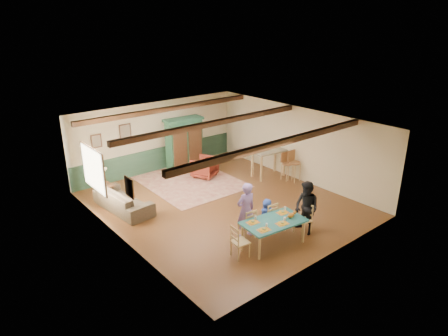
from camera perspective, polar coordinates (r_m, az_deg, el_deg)
floor at (r=12.97m, az=-0.16°, el=-5.13°), size 8.00×8.00×0.00m
wall_back at (r=15.58m, az=-9.56°, el=4.42°), size 7.00×0.02×2.70m
wall_left at (r=10.73m, az=-14.79°, el=-3.69°), size 0.02×8.00×2.70m
wall_right at (r=14.79m, az=10.40°, el=3.47°), size 0.02×8.00×2.70m
ceiling at (r=12.03m, az=-0.17°, el=6.51°), size 7.00×8.00×0.02m
wainscot_back at (r=15.84m, az=-9.33°, el=1.29°), size 6.95×0.03×0.90m
ceiling_beam_front at (r=10.45m, az=7.87°, el=3.56°), size 6.95×0.16×0.16m
ceiling_beam_mid at (r=12.36m, az=-1.35°, el=6.46°), size 6.95×0.16×0.16m
ceiling_beam_back at (r=14.44m, az=-7.82°, el=8.38°), size 6.95×0.16×0.16m
window_left at (r=12.14m, az=-18.21°, el=-0.14°), size 0.06×1.60×1.30m
picture_left_wall at (r=10.08m, az=-13.38°, el=-2.70°), size 0.04×0.42×0.52m
picture_back_a at (r=14.86m, az=-13.93°, el=5.09°), size 0.45×0.04×0.55m
picture_back_b at (r=14.49m, az=-17.77°, el=3.68°), size 0.38×0.04×0.48m
dining_table at (r=10.73m, az=7.04°, el=-9.16°), size 1.75×1.11×0.69m
dining_chair_far_left at (r=10.93m, az=3.32°, el=-7.86°), size 0.43×0.45×0.87m
dining_chair_far_right at (r=11.33m, az=6.36°, el=-6.85°), size 0.43×0.45×0.87m
dining_chair_end_left at (r=10.11m, az=2.35°, el=-10.41°), size 0.45×0.43×0.87m
dining_chair_end_right at (r=11.32m, az=11.23°, el=-7.20°), size 0.45×0.43×0.87m
person_man at (r=10.82m, az=3.13°, el=-6.05°), size 0.62×0.44×1.59m
person_woman at (r=11.23m, az=11.69°, el=-5.61°), size 0.66×0.80×1.52m
person_child at (r=11.37m, az=6.13°, el=-6.60°), size 0.48×0.34×0.93m
cat at (r=10.76m, az=9.54°, el=-6.61°), size 0.34×0.17×0.17m
place_setting_near_left at (r=10.09m, az=5.73°, el=-8.55°), size 0.40×0.32×0.11m
place_setting_near_center at (r=10.43m, az=8.34°, el=-7.63°), size 0.40×0.32×0.11m
place_setting_far_left at (r=10.41m, az=4.15°, el=-7.53°), size 0.40×0.32×0.11m
place_setting_far_right at (r=10.98m, az=8.41°, el=-6.10°), size 0.40×0.32×0.11m
area_rug at (r=14.69m, az=-4.83°, el=-1.95°), size 3.14×3.70×0.01m
armoire at (r=15.40m, az=-5.70°, el=3.28°), size 1.53×0.68×2.12m
armchair at (r=15.01m, az=-2.82°, el=0.14°), size 1.09×1.11×0.76m
sofa at (r=12.86m, az=-14.22°, el=-4.42°), size 1.09×2.34×0.66m
end_table at (r=13.49m, az=-16.68°, el=-3.55°), size 0.52×0.52×0.62m
table_lamp at (r=13.27m, az=-16.94°, el=-1.22°), size 0.33×0.33×0.56m
counter_table at (r=15.05m, az=6.35°, el=0.66°), size 1.33×0.88×1.04m
bar_stool_left at (r=14.79m, az=9.00°, el=0.17°), size 0.41×0.44×1.04m
bar_stool_right at (r=14.75m, az=10.06°, el=0.25°), size 0.42×0.46×1.14m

